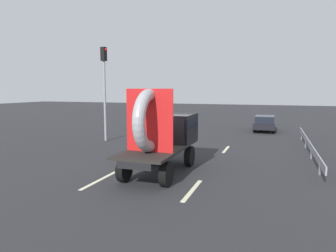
# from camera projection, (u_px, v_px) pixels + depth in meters

# --- Properties ---
(ground_plane) EXTENTS (120.00, 120.00, 0.00)m
(ground_plane) POSITION_uv_depth(u_px,v_px,m) (161.00, 169.00, 13.30)
(ground_plane) COLOR #28282B
(flatbed_truck) EXTENTS (2.02, 5.07, 3.54)m
(flatbed_truck) POSITION_uv_depth(u_px,v_px,m) (164.00, 132.00, 13.01)
(flatbed_truck) COLOR black
(flatbed_truck) RESTS_ON ground_plane
(distant_sedan) EXTENTS (1.70, 3.97, 1.30)m
(distant_sedan) POSITION_uv_depth(u_px,v_px,m) (265.00, 123.00, 25.49)
(distant_sedan) COLOR black
(distant_sedan) RESTS_ON ground_plane
(traffic_light) EXTENTS (0.42, 0.36, 6.31)m
(traffic_light) POSITION_uv_depth(u_px,v_px,m) (104.00, 81.00, 20.30)
(traffic_light) COLOR gray
(traffic_light) RESTS_ON ground_plane
(guardrail) EXTENTS (0.10, 12.35, 0.71)m
(guardrail) POSITION_uv_depth(u_px,v_px,m) (309.00, 144.00, 16.68)
(guardrail) COLOR gray
(guardrail) RESTS_ON ground_plane
(lane_dash_left_near) EXTENTS (0.16, 2.54, 0.01)m
(lane_dash_left_near) POSITION_uv_depth(u_px,v_px,m) (99.00, 180.00, 11.69)
(lane_dash_left_near) COLOR beige
(lane_dash_left_near) RESTS_ON ground_plane
(lane_dash_left_far) EXTENTS (0.16, 2.24, 0.01)m
(lane_dash_left_far) POSITION_uv_depth(u_px,v_px,m) (166.00, 146.00, 18.72)
(lane_dash_left_far) COLOR beige
(lane_dash_left_far) RESTS_ON ground_plane
(lane_dash_right_near) EXTENTS (0.16, 2.42, 0.01)m
(lane_dash_right_near) POSITION_uv_depth(u_px,v_px,m) (192.00, 190.00, 10.51)
(lane_dash_right_near) COLOR beige
(lane_dash_right_near) RESTS_ON ground_plane
(lane_dash_right_far) EXTENTS (0.16, 2.09, 0.01)m
(lane_dash_right_far) POSITION_uv_depth(u_px,v_px,m) (226.00, 149.00, 17.71)
(lane_dash_right_far) COLOR beige
(lane_dash_right_far) RESTS_ON ground_plane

